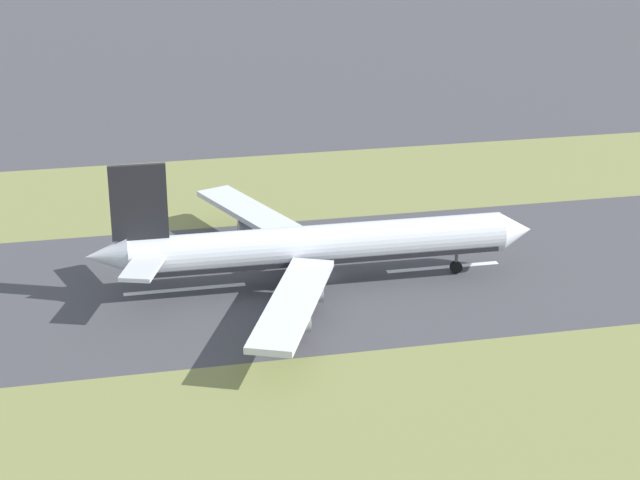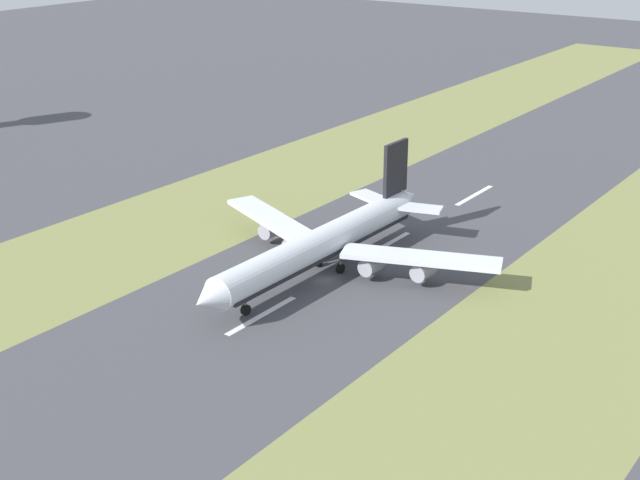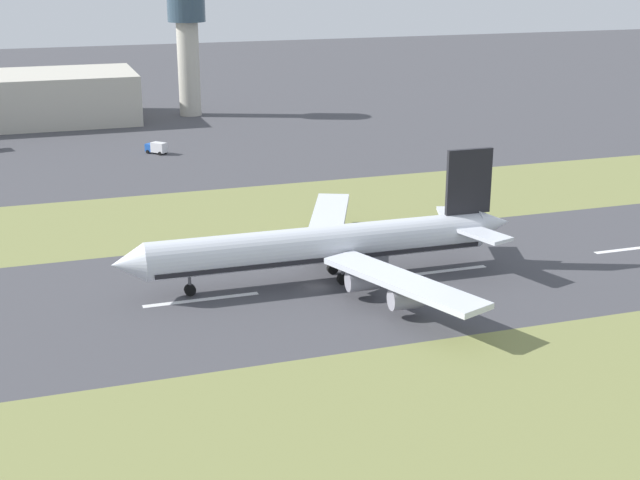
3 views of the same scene
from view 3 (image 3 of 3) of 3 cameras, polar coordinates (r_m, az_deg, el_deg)
The scene contains 9 objects.
ground_plane at distance 142.98m, azimuth -0.26°, elevation -2.97°, with size 800.00×800.00×0.00m, color #424247.
grass_median_west at distance 105.09m, azimuth 7.52°, elevation -11.32°, with size 40.00×600.00×0.01m, color olive.
grass_median_east at distance 184.10m, azimuth -4.61°, elevation 1.80°, with size 40.00×600.00×0.01m, color olive.
centreline_dash_near at distance 171.14m, azimuth 19.68°, elevation -0.49°, with size 1.20×18.00×0.01m, color silver.
centreline_dash_mid at distance 150.56m, azimuth 7.51°, elevation -2.03°, with size 1.20×18.00×0.01m, color silver.
centreline_dash_far at distance 138.75m, azimuth -7.60°, elevation -3.81°, with size 1.20×18.00×0.01m, color silver.
airplane_main_jet at distance 143.83m, azimuth 0.72°, elevation -0.30°, with size 64.13×67.07×20.20m.
control_tower at distance 294.63m, azimuth -8.47°, elevation 12.44°, with size 12.00×12.00×38.26m.
service_truck at distance 240.79m, azimuth -10.42°, elevation 5.84°, with size 5.97×5.59×3.10m.
Camera 3 is at (-126.94, 41.34, 51.19)m, focal length 50.00 mm.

